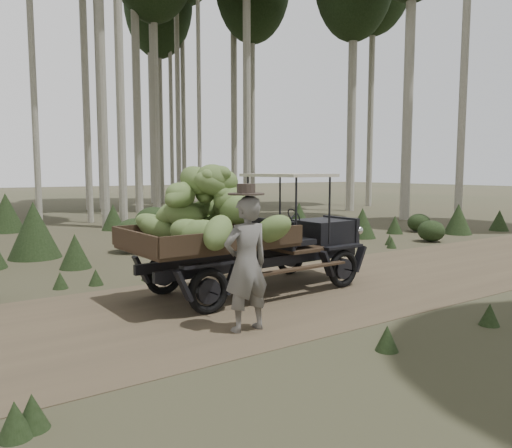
% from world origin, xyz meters
% --- Properties ---
extents(ground, '(120.00, 120.00, 0.00)m').
position_xyz_m(ground, '(0.00, 0.00, 0.00)').
color(ground, '#473D2B').
rests_on(ground, ground).
extents(dirt_track, '(70.00, 4.00, 0.01)m').
position_xyz_m(dirt_track, '(0.00, 0.00, 0.00)').
color(dirt_track, brown).
rests_on(dirt_track, ground).
extents(banana_truck, '(4.47, 2.23, 2.22)m').
position_xyz_m(banana_truck, '(-1.51, 0.46, 1.28)').
color(banana_truck, black).
rests_on(banana_truck, ground).
extents(farmer, '(0.64, 0.47, 1.90)m').
position_xyz_m(farmer, '(-2.26, -1.22, 0.90)').
color(farmer, '#635F5A').
rests_on(farmer, ground).
extents(undergrowth, '(22.95, 25.15, 1.36)m').
position_xyz_m(undergrowth, '(0.29, 1.79, 0.52)').
color(undergrowth, '#233319').
rests_on(undergrowth, ground).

